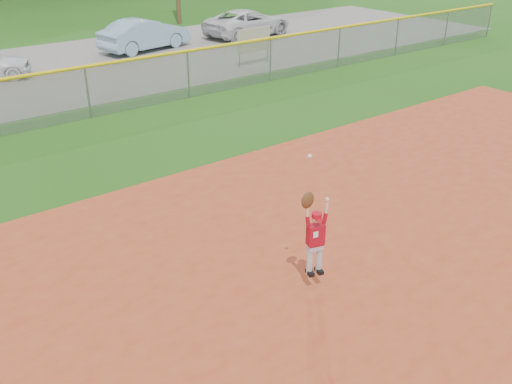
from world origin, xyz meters
The scene contains 8 objects.
ground centered at (0.00, 0.00, 0.00)m, with size 120.00×120.00×0.00m, color #205212.
clay_infield centered at (0.00, -3.00, 0.02)m, with size 24.00×16.00×0.04m, color #A83A1E.
parking_strip centered at (0.00, 16.00, 0.01)m, with size 44.00×10.00×0.03m, color slate.
car_blue centered at (5.49, 17.15, 0.69)m, with size 1.40×4.02×1.32m, color #89B3CD.
car_white_b centered at (10.84, 16.97, 0.65)m, with size 2.06×4.47×1.24m, color silver.
sponsor_sign centered at (7.57, 12.16, 0.95)m, with size 1.62×0.15×1.44m.
outfield_fence centered at (0.00, 10.00, 0.88)m, with size 40.06×0.10×1.55m.
ballplayer centered at (-0.53, -0.08, 0.99)m, with size 0.48×0.28×2.04m.
Camera 1 is at (-5.77, -5.49, 5.37)m, focal length 40.00 mm.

